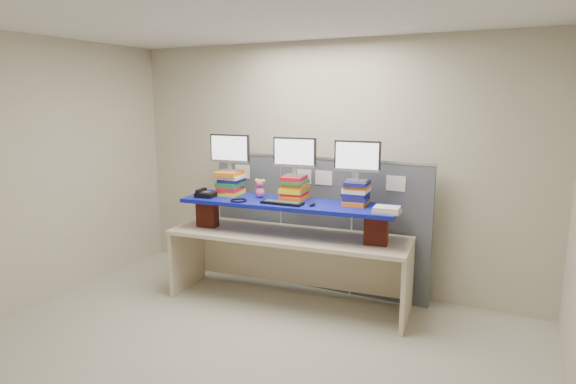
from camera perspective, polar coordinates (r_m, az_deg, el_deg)
The scene contains 18 objects.
room at distance 3.81m, azimuth -7.17°, elevation -0.57°, with size 5.00×4.00×2.80m.
cubicle_partition at distance 5.49m, azimuth 3.33°, elevation -3.66°, with size 2.60×0.06×1.53m.
desk at distance 5.10m, azimuth 0.00°, elevation -6.63°, with size 2.59×0.98×0.77m.
brick_pier_left at distance 5.36m, azimuth -9.53°, elevation -2.48°, with size 0.22×0.12×0.30m, color maroon.
brick_pier_right at distance 4.72m, azimuth 10.42°, elevation -4.37°, with size 0.22×0.12×0.30m, color maroon.
blue_board at distance 4.97m, azimuth 0.00°, elevation -1.36°, with size 2.25×0.56×0.04m, color #0B0A88.
book_stack_left at distance 5.34m, azimuth -6.84°, elevation 1.10°, with size 0.29×0.32×0.26m.
book_stack_center at distance 5.05m, azimuth 0.77°, elevation 0.46°, with size 0.28×0.32×0.25m.
book_stack_right at distance 4.86m, azimuth 8.11°, elevation -0.10°, with size 0.28×0.33×0.24m.
monitor_left at distance 5.29m, azimuth -6.91°, elevation 4.92°, with size 0.46×0.15×0.40m.
monitor_center at distance 4.99m, azimuth 0.78°, elevation 4.50°, with size 0.46×0.15×0.40m.
monitor_right at distance 4.81m, azimuth 8.20°, elevation 3.98°, with size 0.46×0.15×0.40m.
keyboard at distance 4.85m, azimuth -0.68°, elevation -1.28°, with size 0.44×0.16×0.03m.
mouse at distance 4.77m, azimuth 2.91°, elevation -1.47°, with size 0.05×0.10×0.03m, color black.
desk_phone at distance 5.27m, azimuth -9.75°, elevation -0.23°, with size 0.22×0.21×0.08m.
headset at distance 5.01m, azimuth -5.87°, elevation -0.98°, with size 0.17×0.17×0.02m, color black.
plush_toy at distance 5.15m, azimuth -3.33°, elevation 0.46°, with size 0.12×0.09×0.20m.
binder_stack at distance 4.57m, azimuth 11.64°, elevation -2.09°, with size 0.26×0.21×0.06m.
Camera 1 is at (2.08, -3.10, 2.16)m, focal length 30.00 mm.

